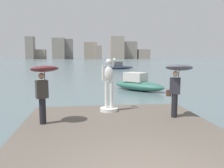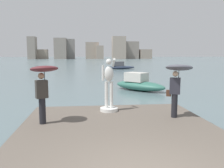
{
  "view_description": "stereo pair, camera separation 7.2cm",
  "coord_description": "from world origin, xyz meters",
  "views": [
    {
      "loc": [
        -1.1,
        -4.17,
        2.74
      ],
      "look_at": [
        0.0,
        5.3,
        1.55
      ],
      "focal_mm": 38.53,
      "sensor_mm": 36.0,
      "label": 1
    },
    {
      "loc": [
        -1.03,
        -4.17,
        2.74
      ],
      "look_at": [
        0.0,
        5.3,
        1.55
      ],
      "focal_mm": 38.53,
      "sensor_mm": 36.0,
      "label": 2
    }
  ],
  "objects": [
    {
      "name": "pier",
      "position": [
        0.0,
        1.8,
        0.2
      ],
      "size": [
        6.43,
        9.6,
        0.4
      ],
      "primitive_type": "cube",
      "color": "#60564C",
      "rests_on": "ground"
    },
    {
      "name": "distant_skyline",
      "position": [
        1.76,
        134.26,
        5.08
      ],
      "size": [
        69.66,
        13.5,
        12.6
      ],
      "color": "gray",
      "rests_on": "ground"
    },
    {
      "name": "onlooker_left",
      "position": [
        -2.45,
        3.99,
        1.9
      ],
      "size": [
        1.23,
        1.24,
        2.0
      ],
      "color": "black",
      "rests_on": "pier"
    },
    {
      "name": "onlooker_right",
      "position": [
        2.29,
        4.25,
        1.92
      ],
      "size": [
        1.27,
        1.28,
        2.02
      ],
      "color": "black",
      "rests_on": "pier"
    },
    {
      "name": "boat_far",
      "position": [
        5.15,
        39.31,
        0.5
      ],
      "size": [
        5.33,
        1.43,
        1.39
      ],
      "color": "#2D384C",
      "rests_on": "ground"
    },
    {
      "name": "statue_white_figure",
      "position": [
        -0.11,
        5.51,
        1.28
      ],
      "size": [
        0.73,
        0.93,
        2.19
      ],
      "color": "white",
      "rests_on": "pier"
    },
    {
      "name": "boat_near",
      "position": [
        2.96,
        13.53,
        0.49
      ],
      "size": [
        4.0,
        4.18,
        1.34
      ],
      "color": "#336B5B",
      "rests_on": "ground"
    },
    {
      "name": "ground_plane",
      "position": [
        0.0,
        40.0,
        0.0
      ],
      "size": [
        400.0,
        400.0,
        0.0
      ],
      "primitive_type": "plane",
      "color": "slate"
    }
  ]
}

